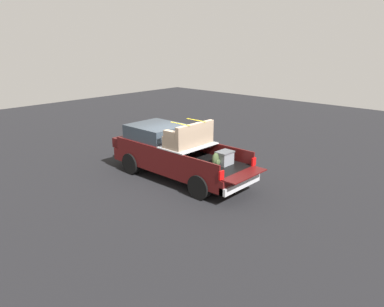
{
  "coord_description": "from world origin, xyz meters",
  "views": [
    {
      "loc": [
        -9.0,
        9.15,
        4.94
      ],
      "look_at": [
        -0.6,
        0.0,
        1.1
      ],
      "focal_mm": 34.23,
      "sensor_mm": 36.0,
      "label": 1
    }
  ],
  "objects": [
    {
      "name": "trash_can",
      "position": [
        3.05,
        -0.05,
        0.5
      ],
      "size": [
        0.6,
        0.6,
        0.98
      ],
      "color": "#1E592D",
      "rests_on": "ground_plane"
    },
    {
      "name": "pickup_truck",
      "position": [
        0.38,
        -0.0,
        0.96
      ],
      "size": [
        6.05,
        2.06,
        2.23
      ],
      "color": "#470F0F",
      "rests_on": "ground_plane"
    },
    {
      "name": "ground_plane",
      "position": [
        0.0,
        0.0,
        0.0
      ],
      "size": [
        40.0,
        40.0,
        0.0
      ],
      "primitive_type": "plane",
      "color": "black"
    }
  ]
}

